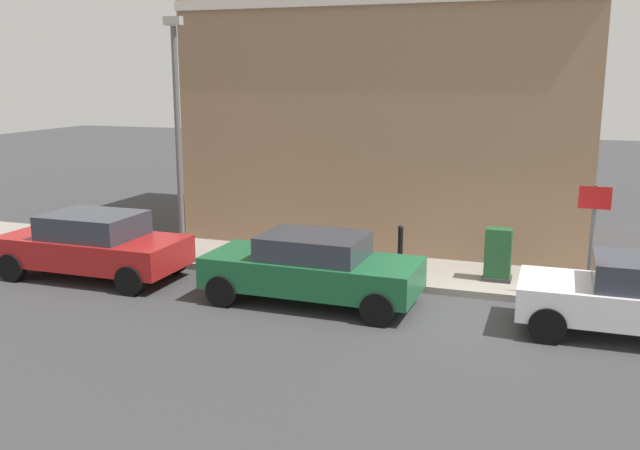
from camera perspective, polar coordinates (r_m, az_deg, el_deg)
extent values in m
plane|color=#38383A|center=(14.02, 13.11, -6.98)|extent=(80.00, 80.00, 0.00)
cube|color=gray|center=(17.45, -6.07, -2.66)|extent=(2.37, 30.00, 0.15)
cube|color=#937256|center=(20.07, 6.60, 13.12)|extent=(6.32, 10.37, 9.76)
cylinder|color=black|center=(12.70, 18.08, -7.79)|extent=(0.22, 0.64, 0.64)
cylinder|color=black|center=(14.20, 18.21, -5.67)|extent=(0.22, 0.64, 0.64)
cube|color=#195933|center=(14.04, -0.67, -3.90)|extent=(1.80, 4.33, 0.63)
cube|color=#2D333D|center=(13.88, -0.52, -1.76)|extent=(1.56, 2.05, 0.49)
cylinder|color=black|center=(14.06, -7.99, -5.34)|extent=(0.23, 0.64, 0.64)
cylinder|color=black|center=(15.45, -5.14, -3.66)|extent=(0.23, 0.64, 0.64)
cylinder|color=black|center=(12.92, 4.72, -6.86)|extent=(0.23, 0.64, 0.64)
cylinder|color=black|center=(14.42, 6.47, -4.85)|extent=(0.23, 0.64, 0.64)
cube|color=maroon|center=(16.61, -18.00, -1.96)|extent=(1.83, 4.18, 0.64)
cube|color=#2D333D|center=(16.46, -18.02, -0.03)|extent=(1.61, 2.03, 0.55)
cylinder|color=black|center=(17.03, -23.83, -3.18)|extent=(0.22, 0.64, 0.64)
cylinder|color=black|center=(18.28, -20.16, -1.88)|extent=(0.22, 0.64, 0.64)
cylinder|color=black|center=(15.13, -15.23, -4.39)|extent=(0.22, 0.64, 0.64)
cylinder|color=black|center=(16.53, -11.85, -2.82)|extent=(0.22, 0.64, 0.64)
cube|color=#1E4C28|center=(15.57, 14.33, -2.34)|extent=(0.40, 0.55, 1.15)
cube|color=#333333|center=(15.71, 14.22, -4.23)|extent=(0.46, 0.61, 0.08)
cylinder|color=black|center=(16.00, 6.56, -2.01)|extent=(0.12, 0.12, 0.95)
sphere|color=black|center=(15.89, 6.60, -0.28)|extent=(0.14, 0.14, 0.14)
cylinder|color=black|center=(15.61, 0.29, -2.29)|extent=(0.12, 0.12, 0.95)
sphere|color=black|center=(15.49, 0.29, -0.52)|extent=(0.14, 0.14, 0.14)
cylinder|color=#59595B|center=(14.68, 21.26, -1.36)|extent=(0.08, 0.08, 2.30)
cube|color=white|center=(14.49, 21.53, 2.09)|extent=(0.03, 0.56, 0.40)
cube|color=red|center=(14.47, 21.54, 2.08)|extent=(0.01, 0.60, 0.44)
cylinder|color=#59595B|center=(17.60, -11.49, 6.64)|extent=(0.14, 0.14, 5.50)
cube|color=#A5A599|center=(17.57, -11.90, 16.00)|extent=(0.20, 0.44, 0.20)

